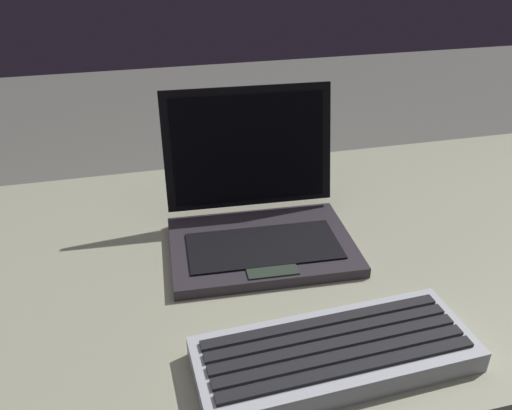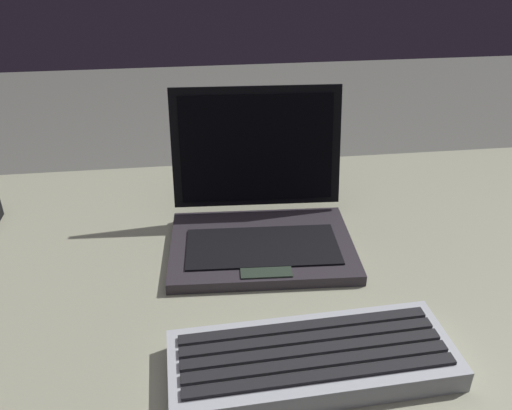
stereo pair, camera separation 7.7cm
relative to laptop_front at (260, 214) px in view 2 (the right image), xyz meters
name	(u,v)px [view 2 (the right image)]	position (x,y,z in m)	size (l,w,h in m)	color
desk	(204,311)	(-0.10, -0.04, -0.15)	(1.78, 0.67, 0.75)	#98997F
laptop_front	(260,214)	(0.00, 0.00, 0.00)	(0.29, 0.25, 0.22)	#2E282F
external_keyboard	(312,359)	(0.02, -0.28, -0.03)	(0.33, 0.13, 0.03)	#B0B6BE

